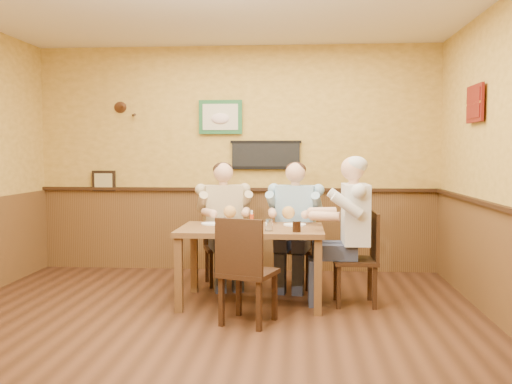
% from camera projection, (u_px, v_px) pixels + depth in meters
% --- Properties ---
extents(room, '(5.02, 5.03, 2.81)m').
position_uv_depth(room, '(222.00, 128.00, 4.78)').
color(room, '#331C0F').
rests_on(room, ground).
extents(dining_table, '(1.40, 0.90, 0.75)m').
position_uv_depth(dining_table, '(251.00, 237.00, 5.58)').
color(dining_table, brown).
rests_on(dining_table, ground).
extents(chair_back_left, '(0.50, 0.50, 0.86)m').
position_uv_depth(chair_back_left, '(223.00, 246.00, 6.38)').
color(chair_back_left, '#311D0F').
rests_on(chair_back_left, ground).
extents(chair_back_right, '(0.46, 0.46, 0.86)m').
position_uv_depth(chair_back_right, '(296.00, 248.00, 6.28)').
color(chair_back_right, '#311D0F').
rests_on(chair_back_right, ground).
extents(chair_right_end, '(0.43, 0.43, 0.91)m').
position_uv_depth(chair_right_end, '(355.00, 258.00, 5.53)').
color(chair_right_end, '#311D0F').
rests_on(chair_right_end, ground).
extents(chair_near_side, '(0.55, 0.55, 0.93)m').
position_uv_depth(chair_near_side, '(248.00, 270.00, 4.92)').
color(chair_near_side, '#311D0F').
rests_on(chair_near_side, ground).
extents(diner_tan_shirt, '(0.71, 0.71, 1.23)m').
position_uv_depth(diner_tan_shirt, '(223.00, 230.00, 6.37)').
color(diner_tan_shirt, '#CBB68C').
rests_on(diner_tan_shirt, ground).
extents(diner_blue_polo, '(0.66, 0.66, 1.24)m').
position_uv_depth(diner_blue_polo, '(296.00, 231.00, 6.27)').
color(diner_blue_polo, '#87AECB').
rests_on(diner_blue_polo, ground).
extents(diner_white_elder, '(0.61, 0.61, 1.30)m').
position_uv_depth(diner_white_elder, '(355.00, 239.00, 5.52)').
color(diner_white_elder, silver).
rests_on(diner_white_elder, ground).
extents(water_glass_left, '(0.10, 0.10, 0.13)m').
position_uv_depth(water_glass_left, '(222.00, 224.00, 5.33)').
color(water_glass_left, silver).
rests_on(water_glass_left, dining_table).
extents(water_glass_mid, '(0.09, 0.09, 0.11)m').
position_uv_depth(water_glass_mid, '(269.00, 225.00, 5.32)').
color(water_glass_mid, white).
rests_on(water_glass_mid, dining_table).
extents(cola_tumbler, '(0.10, 0.10, 0.10)m').
position_uv_depth(cola_tumbler, '(297.00, 227.00, 5.24)').
color(cola_tumbler, black).
rests_on(cola_tumbler, dining_table).
extents(hot_sauce_bottle, '(0.05, 0.05, 0.16)m').
position_uv_depth(hot_sauce_bottle, '(252.00, 221.00, 5.44)').
color(hot_sauce_bottle, '#BD3B14').
rests_on(hot_sauce_bottle, dining_table).
extents(salt_shaker, '(0.04, 0.04, 0.08)m').
position_uv_depth(salt_shaker, '(237.00, 223.00, 5.57)').
color(salt_shaker, white).
rests_on(salt_shaker, dining_table).
extents(pepper_shaker, '(0.04, 0.04, 0.09)m').
position_uv_depth(pepper_shaker, '(244.00, 224.00, 5.49)').
color(pepper_shaker, black).
rests_on(pepper_shaker, dining_table).
extents(plate_far_left, '(0.23, 0.23, 0.02)m').
position_uv_depth(plate_far_left, '(212.00, 224.00, 5.80)').
color(plate_far_left, white).
rests_on(plate_far_left, dining_table).
extents(plate_far_right, '(0.28, 0.28, 0.02)m').
position_uv_depth(plate_far_right, '(295.00, 225.00, 5.72)').
color(plate_far_right, white).
rests_on(plate_far_right, dining_table).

